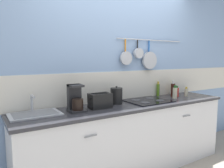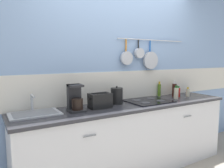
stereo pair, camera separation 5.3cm
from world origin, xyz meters
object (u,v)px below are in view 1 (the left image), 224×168
Objects in this scene: toaster at (100,101)px; bottle_hot_sauce at (186,92)px; bottle_cooking_wine at (177,92)px; kettle at (116,96)px; bottle_vinegar at (158,90)px; bottle_olive_oil at (173,90)px; coffee_maker at (76,100)px; bottle_dish_soap at (175,93)px; bottle_sesame_oil at (173,89)px.

toaster is 1.50m from bottle_hot_sauce.
toaster is 1.69× the size of bottle_cooking_wine.
bottle_hot_sauce is at bearing -5.14° from kettle.
kettle is at bearing -171.22° from bottle_vinegar.
bottle_olive_oil reaches higher than bottle_vinegar.
coffee_maker is 1.31× the size of bottle_vinegar.
bottle_vinegar reaches higher than toaster.
bottle_olive_oil is (0.14, -0.17, 0.01)m from bottle_vinegar.
toaster is 1.19× the size of kettle.
kettle is (0.29, 0.10, 0.01)m from toaster.
toaster is 1.42× the size of bottle_dish_soap.
bottle_olive_oil is 1.15× the size of bottle_sesame_oil.
bottle_hot_sauce is (1.20, -0.11, -0.04)m from kettle.
kettle is 1.42× the size of bottle_cooking_wine.
bottle_vinegar is 1.06× the size of bottle_sesame_oil.
bottle_vinegar is 1.57× the size of bottle_hot_sauce.
coffee_maker is 1.73m from bottle_sesame_oil.
kettle reaches higher than bottle_cooking_wine.
bottle_olive_oil is (0.99, -0.04, 0.01)m from kettle.
bottle_hot_sauce is at bearing -0.71° from coffee_maker.
bottle_cooking_wine is at bearing 2.05° from toaster.
toaster is 0.31m from kettle.
toaster is at bearing 179.69° from bottle_hot_sauce.
bottle_dish_soap is 0.90× the size of bottle_sesame_oil.
coffee_maker is 1.45m from bottle_vinegar.
bottle_olive_oil is 0.19m from bottle_sesame_oil.
bottle_olive_oil is (1.58, 0.05, -0.02)m from coffee_maker.
bottle_dish_soap is at bearing -147.45° from bottle_cooking_wine.
bottle_vinegar is 0.28m from bottle_cooking_wine.
coffee_maker is at bearing -178.19° from bottle_olive_oil.
bottle_cooking_wine is 1.13× the size of bottle_hot_sauce.
coffee_maker reaches higher than toaster.
bottle_sesame_oil is at bearing 47.97° from bottle_dish_soap.
bottle_sesame_oil reaches higher than bottle_hot_sauce.
coffee_maker is 1.29× the size of kettle.
bottle_sesame_oil is (0.07, 0.15, 0.02)m from bottle_cooking_wine.
bottle_cooking_wine is at bearing -115.54° from bottle_sesame_oil.
bottle_dish_soap is 1.19× the size of bottle_cooking_wine.
bottle_olive_oil is 0.08m from bottle_cooking_wine.
kettle is 1.60× the size of bottle_hot_sauce.
bottle_olive_oil is (0.08, 0.11, 0.02)m from bottle_dish_soap.
toaster is at bearing -177.14° from bottle_olive_oil.
bottle_cooking_wine is at bearing 158.12° from bottle_hot_sauce.
toaster is at bearing -168.55° from bottle_vinegar.
kettle is at bearing -175.16° from bottle_sesame_oil.
bottle_hot_sauce is at bearing -0.31° from toaster.
bottle_vinegar is at bearing 8.57° from coffee_maker.
kettle is 1.14m from bottle_sesame_oil.
coffee_maker is 1.65m from bottle_cooking_wine.
coffee_maker is at bearing 177.74° from bottle_dish_soap.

